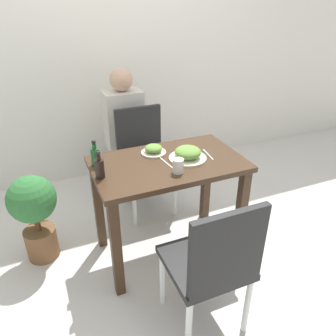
% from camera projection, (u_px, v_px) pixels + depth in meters
% --- Properties ---
extents(ground_plane, '(16.00, 16.00, 0.00)m').
position_uv_depth(ground_plane, '(168.00, 249.00, 2.50)').
color(ground_plane, beige).
extents(wall_back, '(8.00, 0.05, 2.60)m').
position_uv_depth(wall_back, '(108.00, 45.00, 3.04)').
color(wall_back, silver).
rests_on(wall_back, ground_plane).
extents(dining_table, '(0.99, 0.60, 0.75)m').
position_uv_depth(dining_table, '(168.00, 180.00, 2.21)').
color(dining_table, '#3D2819').
rests_on(dining_table, ground_plane).
extents(chair_near, '(0.42, 0.42, 0.89)m').
position_uv_depth(chair_near, '(213.00, 262.00, 1.69)').
color(chair_near, black).
rests_on(chair_near, ground_plane).
extents(chair_far, '(0.42, 0.42, 0.89)m').
position_uv_depth(chair_far, '(144.00, 155.00, 2.80)').
color(chair_far, black).
rests_on(chair_far, ground_plane).
extents(food_plate, '(0.25, 0.25, 0.09)m').
position_uv_depth(food_plate, '(188.00, 154.00, 2.16)').
color(food_plate, beige).
rests_on(food_plate, dining_table).
extents(side_plate, '(0.17, 0.17, 0.06)m').
position_uv_depth(side_plate, '(153.00, 150.00, 2.24)').
color(side_plate, beige).
rests_on(side_plate, dining_table).
extents(drink_cup, '(0.07, 0.07, 0.09)m').
position_uv_depth(drink_cup, '(178.00, 166.00, 1.99)').
color(drink_cup, silver).
rests_on(drink_cup, dining_table).
extents(sauce_bottle, '(0.06, 0.06, 0.17)m').
position_uv_depth(sauce_bottle, '(95.00, 156.00, 2.07)').
color(sauce_bottle, '#194C23').
rests_on(sauce_bottle, dining_table).
extents(condiment_bottle, '(0.06, 0.06, 0.17)m').
position_uv_depth(condiment_bottle, '(100.00, 168.00, 1.93)').
color(condiment_bottle, black).
rests_on(condiment_bottle, dining_table).
extents(fork_utensil, '(0.03, 0.16, 0.00)m').
position_uv_depth(fork_utensil, '(166.00, 163.00, 2.12)').
color(fork_utensil, silver).
rests_on(fork_utensil, dining_table).
extents(spoon_utensil, '(0.03, 0.17, 0.00)m').
position_uv_depth(spoon_utensil, '(208.00, 155.00, 2.23)').
color(spoon_utensil, silver).
rests_on(spoon_utensil, dining_table).
extents(potted_plant_left, '(0.33, 0.33, 0.66)m').
position_uv_depth(potted_plant_left, '(34.00, 211.00, 2.25)').
color(potted_plant_left, brown).
rests_on(potted_plant_left, ground_plane).
extents(person_figure, '(0.34, 0.22, 1.17)m').
position_uv_depth(person_figure, '(125.00, 133.00, 3.03)').
color(person_figure, '#2D3347').
rests_on(person_figure, ground_plane).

